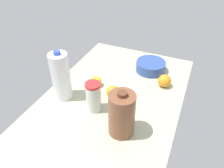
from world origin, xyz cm
name	(u,v)px	position (x,y,z in cm)	size (l,w,h in cm)	color
countertop	(112,100)	(0.00, 0.00, 1.50)	(120.00, 76.00, 3.00)	#AAAE90
milk_jug	(61,76)	(9.48, -26.19, 16.88)	(10.16, 10.16, 29.32)	white
mixing_bowl	(151,66)	(-36.60, 12.47, 6.35)	(19.49, 19.49, 6.69)	#2F4A91
tumbler_cup	(94,97)	(12.03, -5.27, 11.51)	(8.08, 8.08, 16.93)	silver
chocolate_milk_jug	(122,114)	(20.80, 13.74, 14.26)	(12.26, 12.26, 24.09)	brown
orange_beside_bowl	(164,81)	(-23.01, 24.71, 6.92)	(7.84, 7.84, 7.84)	orange
lemon_near_front	(96,81)	(-6.93, -13.57, 6.32)	(6.64, 6.64, 6.64)	yellow
orange_by_jug	(113,92)	(-1.12, 0.11, 6.70)	(7.39, 7.39, 7.39)	orange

